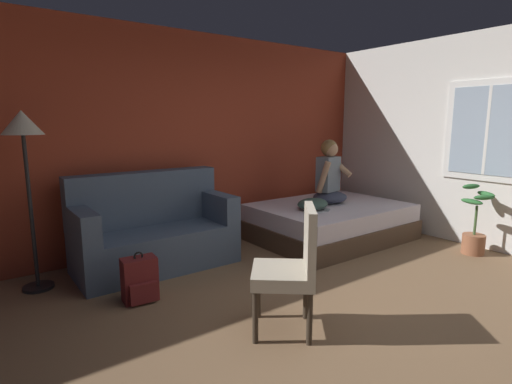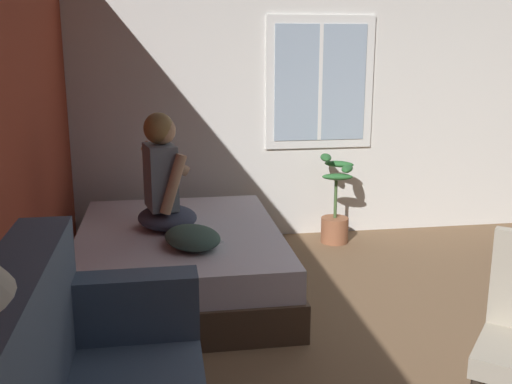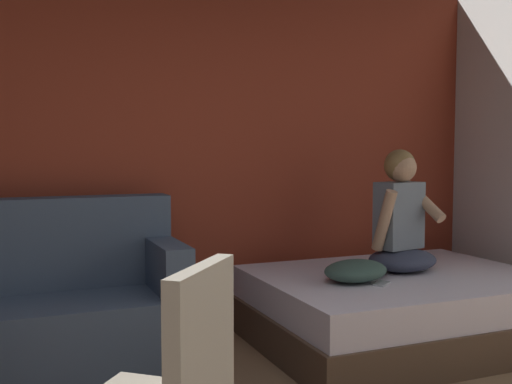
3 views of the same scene
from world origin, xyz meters
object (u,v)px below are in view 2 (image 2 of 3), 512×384
at_px(throw_pillow, 193,237).
at_px(cell_phone, 213,241).
at_px(potted_plant, 335,212).
at_px(bed, 180,261).
at_px(person_seated, 164,182).

xyz_separation_m(throw_pillow, cell_phone, (0.10, -0.15, -0.07)).
bearing_deg(throw_pillow, potted_plant, -46.38).
relative_size(cell_phone, potted_plant, 0.17).
relative_size(throw_pillow, cell_phone, 3.33).
relative_size(bed, cell_phone, 14.04).
distance_m(person_seated, cell_phone, 0.62).
height_order(bed, cell_phone, cell_phone).
bearing_deg(potted_plant, person_seated, 118.40).
bearing_deg(bed, potted_plant, -57.96).
bearing_deg(throw_pillow, cell_phone, -55.76).
distance_m(person_seated, potted_plant, 1.89).
bearing_deg(cell_phone, bed, -89.34).
height_order(bed, potted_plant, potted_plant).
bearing_deg(throw_pillow, bed, 11.29).
bearing_deg(bed, throw_pillow, -168.71).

